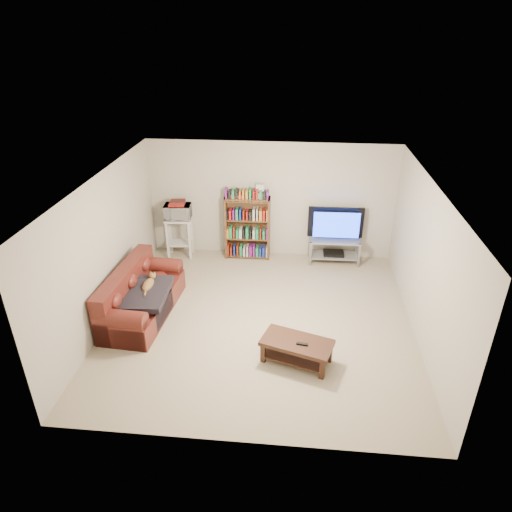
# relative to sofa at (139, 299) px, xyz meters

# --- Properties ---
(floor) EXTENTS (5.00, 5.00, 0.00)m
(floor) POSITION_rel_sofa_xyz_m (2.05, 0.00, -0.30)
(floor) COLOR tan
(floor) RESTS_ON ground
(ceiling) EXTENTS (5.00, 5.00, 0.00)m
(ceiling) POSITION_rel_sofa_xyz_m (2.05, 0.00, 2.10)
(ceiling) COLOR white
(ceiling) RESTS_ON ground
(wall_back) EXTENTS (5.00, 0.00, 5.00)m
(wall_back) POSITION_rel_sofa_xyz_m (2.05, 2.50, 0.90)
(wall_back) COLOR beige
(wall_back) RESTS_ON ground
(wall_front) EXTENTS (5.00, 0.00, 5.00)m
(wall_front) POSITION_rel_sofa_xyz_m (2.05, -2.50, 0.90)
(wall_front) COLOR beige
(wall_front) RESTS_ON ground
(wall_left) EXTENTS (0.00, 5.00, 5.00)m
(wall_left) POSITION_rel_sofa_xyz_m (-0.45, 0.00, 0.90)
(wall_left) COLOR beige
(wall_left) RESTS_ON ground
(wall_right) EXTENTS (0.00, 5.00, 5.00)m
(wall_right) POSITION_rel_sofa_xyz_m (4.55, 0.00, 0.90)
(wall_right) COLOR beige
(wall_right) RESTS_ON ground
(sofa) EXTENTS (0.97, 2.00, 0.83)m
(sofa) POSITION_rel_sofa_xyz_m (0.00, 0.00, 0.00)
(sofa) COLOR #591D17
(sofa) RESTS_ON floor
(blanket) EXTENTS (0.77, 0.99, 0.18)m
(blanket) POSITION_rel_sofa_xyz_m (0.17, -0.14, 0.20)
(blanket) COLOR black
(blanket) RESTS_ON sofa
(cat) EXTENTS (0.25, 0.54, 0.16)m
(cat) POSITION_rel_sofa_xyz_m (0.18, 0.03, 0.26)
(cat) COLOR brown
(cat) RESTS_ON sofa
(coffee_table) EXTENTS (1.12, 0.79, 0.37)m
(coffee_table) POSITION_rel_sofa_xyz_m (2.67, -0.98, -0.04)
(coffee_table) COLOR #341C12
(coffee_table) RESTS_ON floor
(remote) EXTENTS (0.17, 0.07, 0.02)m
(remote) POSITION_rel_sofa_xyz_m (2.75, -1.05, 0.08)
(remote) COLOR black
(remote) RESTS_ON coffee_table
(tv_stand) EXTENTS (1.04, 0.49, 0.52)m
(tv_stand) POSITION_rel_sofa_xyz_m (3.38, 2.23, 0.05)
(tv_stand) COLOR #999EA3
(tv_stand) RESTS_ON floor
(television) EXTENTS (1.12, 0.17, 0.64)m
(television) POSITION_rel_sofa_xyz_m (3.38, 2.23, 0.54)
(television) COLOR black
(television) RESTS_ON tv_stand
(dvd_player) EXTENTS (0.42, 0.30, 0.06)m
(dvd_player) POSITION_rel_sofa_xyz_m (3.38, 2.23, -0.11)
(dvd_player) COLOR black
(dvd_player) RESTS_ON tv_stand
(bookshelf) EXTENTS (0.92, 0.30, 1.33)m
(bookshelf) POSITION_rel_sofa_xyz_m (1.59, 2.28, 0.39)
(bookshelf) COLOR #56371D
(bookshelf) RESTS_ON floor
(shelf_clutter) EXTENTS (0.68, 0.21, 0.28)m
(shelf_clutter) POSITION_rel_sofa_xyz_m (1.68, 2.29, 1.13)
(shelf_clutter) COLOR silver
(shelf_clutter) RESTS_ON bookshelf
(microwave_stand) EXTENTS (0.57, 0.43, 0.86)m
(microwave_stand) POSITION_rel_sofa_xyz_m (0.17, 2.19, 0.25)
(microwave_stand) COLOR silver
(microwave_stand) RESTS_ON floor
(microwave) EXTENTS (0.56, 0.40, 0.29)m
(microwave) POSITION_rel_sofa_xyz_m (0.17, 2.19, 0.71)
(microwave) COLOR silver
(microwave) RESTS_ON microwave_stand
(game_boxes) EXTENTS (0.33, 0.30, 0.05)m
(game_boxes) POSITION_rel_sofa_xyz_m (0.17, 2.19, 0.88)
(game_boxes) COLOR maroon
(game_boxes) RESTS_ON microwave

